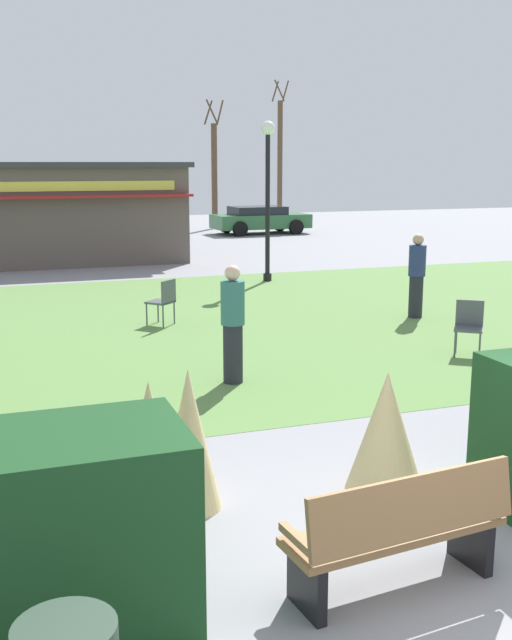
% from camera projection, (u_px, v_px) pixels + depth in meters
% --- Properties ---
extents(ground_plane, '(80.00, 80.00, 0.00)m').
position_uv_depth(ground_plane, '(483.00, 597.00, 5.45)').
color(ground_plane, gray).
extents(lawn_patch, '(36.00, 12.00, 0.01)m').
position_uv_depth(lawn_patch, '(171.00, 326.00, 14.47)').
color(lawn_patch, '#5B8442').
rests_on(lawn_patch, ground_plane).
extents(park_bench, '(1.75, 0.70, 0.95)m').
position_uv_depth(park_bench, '(400.00, 531.00, 5.43)').
color(park_bench, olive).
rests_on(park_bench, ground_plane).
extents(hedge_left, '(2.18, 1.10, 1.35)m').
position_uv_depth(hedge_left, '(23.00, 536.00, 4.95)').
color(hedge_left, '#19421E').
rests_on(hedge_left, ground_plane).
extents(ornamental_grass_behind_right, '(0.75, 0.75, 1.17)m').
position_uv_depth(ornamental_grass_behind_right, '(386.00, 432.00, 7.12)').
color(ornamental_grass_behind_right, '#D1BC7F').
rests_on(ornamental_grass_behind_right, ground_plane).
extents(ornamental_grass_behind_center, '(0.63, 0.63, 1.23)m').
position_uv_depth(ornamental_grass_behind_center, '(150.00, 449.00, 6.62)').
color(ornamental_grass_behind_center, '#D1BC7F').
rests_on(ornamental_grass_behind_center, ground_plane).
extents(ornamental_grass_behind_far, '(0.57, 0.57, 1.31)m').
position_uv_depth(ornamental_grass_behind_far, '(189.00, 439.00, 6.74)').
color(ornamental_grass_behind_far, '#D1BC7F').
rests_on(ornamental_grass_behind_far, ground_plane).
extents(lamppost_far, '(0.36, 0.36, 4.13)m').
position_uv_depth(lamppost_far, '(268.00, 182.00, 19.46)').
color(lamppost_far, black).
rests_on(lamppost_far, ground_plane).
extents(food_kiosk, '(9.47, 4.67, 3.10)m').
position_uv_depth(food_kiosk, '(30.00, 212.00, 23.53)').
color(food_kiosk, '#594C47').
rests_on(food_kiosk, ground_plane).
extents(cafe_chair_west, '(0.62, 0.62, 0.89)m').
position_uv_depth(cafe_chair_west, '(469.00, 323.00, 12.21)').
color(cafe_chair_west, '#4C5156').
rests_on(cafe_chair_west, ground_plane).
extents(cafe_chair_east, '(0.62, 0.62, 0.89)m').
position_uv_depth(cafe_chair_east, '(164.00, 298.00, 14.43)').
color(cafe_chair_east, '#4C5156').
rests_on(cafe_chair_east, ground_plane).
extents(person_strolling, '(0.34, 0.34, 1.69)m').
position_uv_depth(person_strolling, '(417.00, 275.00, 15.11)').
color(person_strolling, '#23232D').
rests_on(person_strolling, ground_plane).
extents(person_standing, '(0.34, 0.34, 1.69)m').
position_uv_depth(person_standing, '(233.00, 324.00, 10.59)').
color(person_standing, '#23232D').
rests_on(person_standing, ground_plane).
extents(parked_car_west_slot, '(4.22, 2.10, 1.20)m').
position_uv_depth(parked_car_west_slot, '(10.00, 226.00, 29.71)').
color(parked_car_west_slot, black).
rests_on(parked_car_west_slot, ground_plane).
extents(parked_car_center_slot, '(4.25, 2.15, 1.20)m').
position_uv_depth(parked_car_center_slot, '(134.00, 222.00, 31.32)').
color(parked_car_center_slot, silver).
rests_on(parked_car_center_slot, ground_plane).
extents(parked_car_east_slot, '(4.26, 2.17, 1.20)m').
position_uv_depth(parked_car_east_slot, '(260.00, 219.00, 33.14)').
color(parked_car_east_slot, '#2D6638').
rests_on(parked_car_east_slot, ground_plane).
extents(tree_left_bg, '(0.91, 0.96, 7.41)m').
position_uv_depth(tree_left_bg, '(280.00, 158.00, 41.17)').
color(tree_left_bg, brown).
rests_on(tree_left_bg, ground_plane).
extents(tree_center_bg, '(0.91, 0.96, 5.92)m').
position_uv_depth(tree_center_bg, '(214.00, 173.00, 35.41)').
color(tree_center_bg, brown).
rests_on(tree_center_bg, ground_plane).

